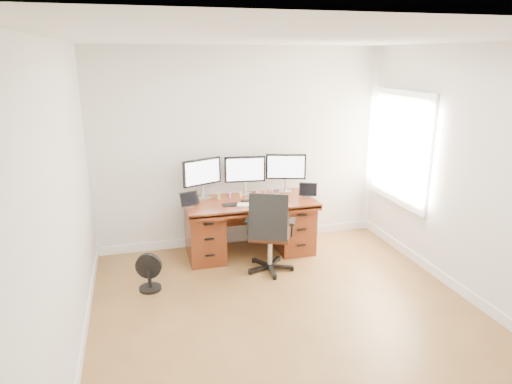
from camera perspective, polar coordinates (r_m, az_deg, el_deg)
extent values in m
plane|color=brown|center=(4.72, 4.96, -16.29)|extent=(4.50, 4.50, 0.00)
cube|color=silver|center=(6.24, -1.81, 5.43)|extent=(4.00, 0.10, 2.70)
cube|color=silver|center=(5.18, 26.65, 1.31)|extent=(0.10, 4.50, 2.70)
cube|color=white|center=(6.31, 17.60, 5.25)|extent=(0.04, 1.30, 1.50)
cube|color=white|center=(6.30, 17.45, 5.25)|extent=(0.01, 1.15, 1.35)
cube|color=#5D2612|center=(5.97, -0.75, -1.27)|extent=(1.70, 0.80, 0.05)
cube|color=#5D2612|center=(6.02, -6.42, -5.05)|extent=(0.45, 0.70, 0.70)
cube|color=#5D2612|center=(6.29, 4.55, -4.00)|extent=(0.45, 0.70, 0.70)
cube|color=#481C0D|center=(6.32, -1.42, -2.41)|extent=(0.74, 0.03, 0.40)
cylinder|color=black|center=(5.77, 1.73, -9.30)|extent=(0.73, 0.73, 0.08)
cylinder|color=silver|center=(5.67, 1.75, -7.13)|extent=(0.06, 0.06, 0.40)
cube|color=#381C10|center=(5.59, 1.77, -5.28)|extent=(0.61, 0.60, 0.07)
cube|color=black|center=(5.28, 1.55, -3.16)|extent=(0.44, 0.22, 0.54)
cube|color=black|center=(5.56, -0.96, -3.44)|extent=(0.15, 0.24, 0.03)
cube|color=black|center=(5.51, 4.55, -3.68)|extent=(0.15, 0.24, 0.03)
cylinder|color=black|center=(5.46, -13.07, -11.63)|extent=(0.25, 0.25, 0.03)
cylinder|color=black|center=(5.40, -13.15, -10.50)|extent=(0.04, 0.04, 0.21)
cylinder|color=black|center=(5.34, -13.26, -9.07)|extent=(0.30, 0.15, 0.29)
cube|color=silver|center=(6.11, -6.66, -0.68)|extent=(0.22, 0.20, 0.01)
cylinder|color=silver|center=(6.08, -6.69, 0.08)|extent=(0.04, 0.04, 0.18)
cube|color=black|center=(6.01, -6.77, 2.50)|extent=(0.52, 0.24, 0.35)
cube|color=white|center=(6.00, -6.68, 2.46)|extent=(0.47, 0.19, 0.30)
cube|color=silver|center=(6.21, -1.37, -0.27)|extent=(0.19, 0.16, 0.01)
cylinder|color=silver|center=(6.19, -1.38, 0.48)|extent=(0.04, 0.04, 0.18)
cube|color=black|center=(6.12, -1.40, 2.86)|extent=(0.55, 0.09, 0.35)
cube|color=white|center=(6.10, -1.37, 2.82)|extent=(0.50, 0.06, 0.30)
cube|color=silver|center=(6.37, 3.70, 0.12)|extent=(0.21, 0.18, 0.01)
cylinder|color=silver|center=(6.35, 3.71, 0.86)|extent=(0.04, 0.04, 0.18)
cube|color=black|center=(6.28, 3.76, 3.19)|extent=(0.54, 0.19, 0.35)
cube|color=white|center=(6.26, 3.77, 3.14)|extent=(0.48, 0.14, 0.30)
cube|color=silver|center=(5.78, -8.29, -1.75)|extent=(0.12, 0.11, 0.01)
cube|color=black|center=(5.75, -8.33, -0.86)|extent=(0.25, 0.14, 0.17)
cube|color=silver|center=(6.15, 6.52, -0.54)|extent=(0.12, 0.11, 0.01)
cube|color=black|center=(6.13, 6.55, 0.30)|extent=(0.25, 0.16, 0.17)
cube|color=white|center=(5.76, -0.79, -1.62)|extent=(0.34, 0.23, 0.01)
cube|color=silver|center=(5.87, 2.10, -1.29)|extent=(0.14, 0.14, 0.01)
cube|color=black|center=(5.78, -3.14, -1.60)|extent=(0.21, 0.13, 0.01)
cube|color=black|center=(5.95, -1.21, -1.05)|extent=(0.15, 0.10, 0.01)
cylinder|color=#DDB75F|center=(6.02, -4.67, -0.67)|extent=(0.03, 0.03, 0.06)
sphere|color=#DDB75F|center=(6.01, -4.68, -0.31)|extent=(0.03, 0.03, 0.03)
cylinder|color=#A553D0|center=(6.05, -3.27, -0.56)|extent=(0.03, 0.03, 0.06)
sphere|color=#A553D0|center=(6.03, -3.28, -0.20)|extent=(0.03, 0.03, 0.03)
cylinder|color=#F18E58|center=(6.08, -1.97, -0.45)|extent=(0.03, 0.03, 0.06)
sphere|color=#F18E58|center=(6.06, -1.97, -0.10)|extent=(0.03, 0.03, 0.03)
cylinder|color=pink|center=(6.13, 0.19, -0.28)|extent=(0.03, 0.03, 0.06)
sphere|color=pink|center=(6.12, 0.19, 0.07)|extent=(0.03, 0.03, 0.03)
cylinder|color=#995E47|center=(6.16, 1.10, -0.21)|extent=(0.03, 0.03, 0.06)
sphere|color=#995E47|center=(6.15, 1.10, 0.14)|extent=(0.03, 0.03, 0.03)
cylinder|color=#5E72E8|center=(6.19, 2.04, -0.14)|extent=(0.03, 0.03, 0.06)
sphere|color=#5E72E8|center=(6.18, 2.04, 0.21)|extent=(0.03, 0.03, 0.03)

